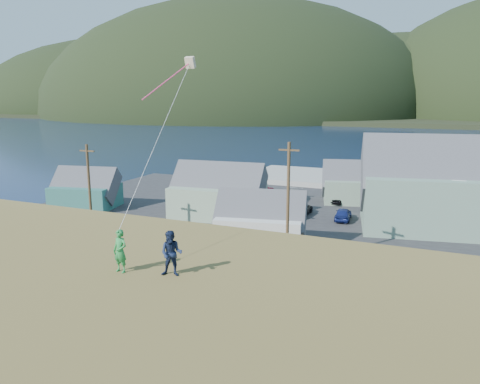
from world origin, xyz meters
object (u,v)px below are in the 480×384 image
shed_palegreen_far (362,183)px  kite_flyer_navy (171,254)px  shed_teal (85,190)px  shed_palegreen_near (218,193)px  wharf (335,179)px  shed_white (261,222)px  kite_flyer_green (120,251)px

shed_palegreen_far → kite_flyer_navy: bearing=-103.3°
shed_teal → shed_palegreen_near: (16.22, 2.44, 0.51)m
wharf → shed_palegreen_far: (5.96, -13.40, 2.02)m
shed_white → kite_flyer_navy: (5.78, -23.96, 5.59)m
kite_flyer_green → kite_flyer_navy: size_ratio=0.96×
shed_palegreen_near → kite_flyer_navy: kite_flyer_navy is taller
wharf → shed_teal: bearing=-129.1°
shed_palegreen_far → kite_flyer_green: bearing=-105.6°
wharf → shed_palegreen_far: 14.81m
shed_palegreen_near → shed_palegreen_far: (13.36, 13.23, -0.28)m
wharf → shed_palegreen_near: bearing=-105.5°
shed_palegreen_far → kite_flyer_green: kite_flyer_green is taller
shed_palegreen_far → shed_teal: bearing=-166.0°
shed_teal → kite_flyer_green: 41.71m
wharf → shed_palegreen_far: shed_palegreen_far is taller
wharf → shed_teal: size_ratio=3.07×
shed_palegreen_near → wharf: bearing=68.8°
wharf → kite_flyer_green: kite_flyer_green is taller
shed_palegreen_near → kite_flyer_green: kite_flyer_green is taller
wharf → kite_flyer_green: size_ratio=17.26×
wharf → shed_white: bearing=-88.9°
shed_palegreen_near → shed_white: size_ratio=1.22×
shed_white → kite_flyer_green: bearing=-92.4°
shed_teal → shed_palegreen_far: size_ratio=0.80×
shed_palegreen_near → kite_flyer_green: bearing=-75.4°
shed_white → kite_flyer_navy: kite_flyer_navy is taller
shed_teal → shed_white: 24.97m
shed_palegreen_near → shed_teal: bearing=-177.1°
shed_teal → shed_white: size_ratio=0.98×
kite_flyer_green → shed_white: bearing=104.8°
kite_flyer_navy → shed_palegreen_far: bearing=74.5°
kite_flyer_navy → kite_flyer_green: bearing=176.4°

